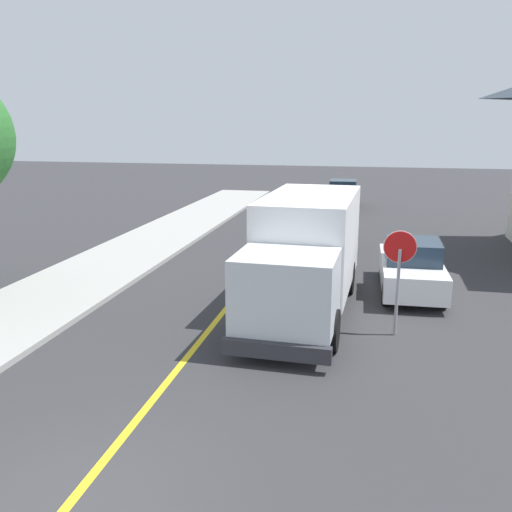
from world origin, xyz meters
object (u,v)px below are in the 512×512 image
(parked_car_mid, at_px, (333,209))
(parked_van_across, at_px, (411,268))
(parked_car_near, at_px, (319,232))
(stop_sign, at_px, (399,263))
(box_truck, at_px, (306,250))
(parked_car_far, at_px, (343,195))

(parked_car_mid, bearing_deg, parked_van_across, -73.88)
(parked_car_near, relative_size, stop_sign, 1.69)
(parked_car_near, xyz_separation_m, parked_van_across, (3.37, -4.96, 0.00))
(box_truck, height_order, stop_sign, box_truck)
(parked_car_far, distance_m, parked_van_across, 17.38)
(parked_van_across, distance_m, stop_sign, 3.90)
(stop_sign, bearing_deg, box_truck, 151.97)
(parked_car_near, height_order, stop_sign, stop_sign)
(box_truck, relative_size, parked_van_across, 1.64)
(parked_car_mid, distance_m, parked_van_across, 11.63)
(parked_car_mid, relative_size, stop_sign, 1.68)
(box_truck, relative_size, parked_car_far, 1.64)
(parked_car_mid, height_order, stop_sign, stop_sign)
(parked_car_mid, height_order, parked_car_far, same)
(parked_car_far, bearing_deg, parked_car_near, -91.26)
(parked_car_mid, bearing_deg, parked_car_near, -91.25)
(parked_car_far, bearing_deg, box_truck, -89.69)
(parked_car_far, xyz_separation_m, parked_van_across, (3.10, -17.10, 0.00))
(parked_car_mid, bearing_deg, box_truck, -89.00)
(parked_van_across, bearing_deg, parked_car_near, 124.13)
(parked_car_near, xyz_separation_m, parked_car_mid, (0.14, 6.21, 0.00))
(parked_car_mid, relative_size, parked_van_across, 1.00)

